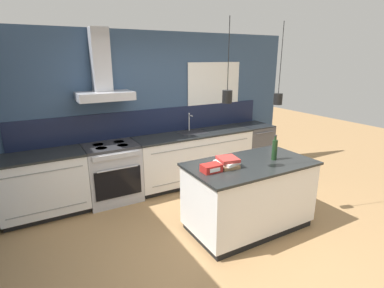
{
  "coord_description": "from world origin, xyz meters",
  "views": [
    {
      "loc": [
        -1.89,
        -2.71,
        2.2
      ],
      "look_at": [
        0.04,
        0.7,
        1.05
      ],
      "focal_mm": 28.0,
      "sensor_mm": 36.0,
      "label": 1
    }
  ],
  "objects_px": {
    "oven_range": "(113,173)",
    "book_stack": "(227,162)",
    "dishwasher": "(253,147)",
    "bottle_on_island": "(275,149)",
    "red_supply_box": "(211,168)"
  },
  "relations": [
    {
      "from": "red_supply_box",
      "to": "oven_range",
      "type": "bearing_deg",
      "value": 113.59
    },
    {
      "from": "bottle_on_island",
      "to": "book_stack",
      "type": "relative_size",
      "value": 1.07
    },
    {
      "from": "dishwasher",
      "to": "red_supply_box",
      "type": "distance_m",
      "value": 2.74
    },
    {
      "from": "book_stack",
      "to": "red_supply_box",
      "type": "xyz_separation_m",
      "value": [
        -0.26,
        -0.05,
        -0.01
      ]
    },
    {
      "from": "dishwasher",
      "to": "book_stack",
      "type": "bearing_deg",
      "value": -138.4
    },
    {
      "from": "bottle_on_island",
      "to": "red_supply_box",
      "type": "bearing_deg",
      "value": 177.14
    },
    {
      "from": "dishwasher",
      "to": "red_supply_box",
      "type": "height_order",
      "value": "red_supply_box"
    },
    {
      "from": "oven_range",
      "to": "book_stack",
      "type": "distance_m",
      "value": 1.98
    },
    {
      "from": "bottle_on_island",
      "to": "book_stack",
      "type": "xyz_separation_m",
      "value": [
        -0.68,
        0.09,
        -0.08
      ]
    },
    {
      "from": "bottle_on_island",
      "to": "red_supply_box",
      "type": "relative_size",
      "value": 1.44
    },
    {
      "from": "book_stack",
      "to": "bottle_on_island",
      "type": "bearing_deg",
      "value": -7.67
    },
    {
      "from": "oven_range",
      "to": "dishwasher",
      "type": "height_order",
      "value": "same"
    },
    {
      "from": "oven_range",
      "to": "dishwasher",
      "type": "distance_m",
      "value": 2.83
    },
    {
      "from": "dishwasher",
      "to": "oven_range",
      "type": "bearing_deg",
      "value": -179.91
    },
    {
      "from": "oven_range",
      "to": "book_stack",
      "type": "xyz_separation_m",
      "value": [
        0.99,
        -1.63,
        0.51
      ]
    }
  ]
}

